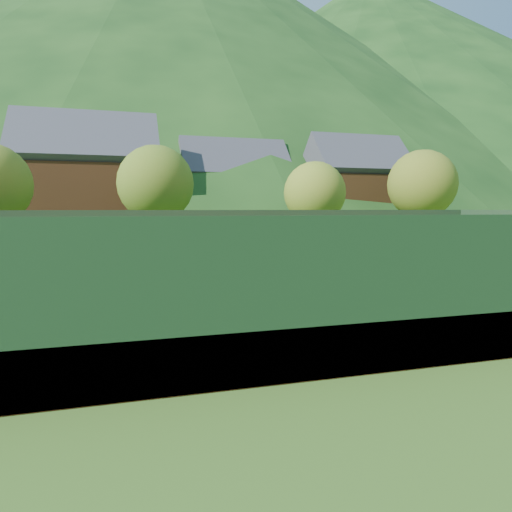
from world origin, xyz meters
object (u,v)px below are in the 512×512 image
object	(u,v)px
coach	(274,270)
ball_hopper	(163,282)
student_b	(311,257)
tennis_net	(279,266)
chalet_mid	(233,193)
student_c	(364,251)
student_a	(310,253)
chalet_left	(88,183)
chalet_right	(355,190)
student_d	(401,251)

from	to	relation	value
coach	ball_hopper	size ratio (longest dim) A/B	1.75
student_b	tennis_net	xyz separation A→B (m)	(-2.30, -1.66, -0.20)
student_b	chalet_mid	distance (m)	32.83
student_b	student_c	xyz separation A→B (m)	(3.56, 1.05, 0.07)
student_a	chalet_mid	size ratio (longest dim) A/B	0.13
student_a	chalet_mid	xyz separation A→B (m)	(3.43, 31.49, 4.16)
student_c	chalet_left	xyz separation A→B (m)	(-15.86, 27.29, 4.85)
chalet_mid	chalet_right	size ratio (longest dim) A/B	1.06
student_c	chalet_right	xyz separation A→B (m)	(14.14, 27.29, 4.46)
student_b	chalet_right	world-z (taller)	chalet_right
tennis_net	ball_hopper	world-z (taller)	tennis_net
student_a	chalet_left	world-z (taller)	chalet_left
student_a	student_d	distance (m)	5.42
chalet_left	chalet_mid	size ratio (longest dim) A/B	1.09
ball_hopper	chalet_left	distance (m)	35.21
student_d	tennis_net	distance (m)	8.37
student_d	ball_hopper	world-z (taller)	student_d
tennis_net	ball_hopper	xyz separation A→B (m)	(-5.57, -4.58, 0.25)
student_a	student_c	world-z (taller)	student_a
student_d	chalet_left	size ratio (longest dim) A/B	0.11
ball_hopper	chalet_mid	size ratio (longest dim) A/B	0.08
chalet_left	chalet_mid	distance (m)	16.51
coach	ball_hopper	bearing A→B (deg)	-179.28
tennis_net	student_c	bearing A→B (deg)	24.82
student_c	student_d	xyz separation A→B (m)	(2.14, -0.25, 0.00)
chalet_left	chalet_mid	world-z (taller)	chalet_left
student_d	student_b	bearing A→B (deg)	-6.38
coach	student_c	distance (m)	9.72
ball_hopper	student_b	bearing A→B (deg)	38.46
student_b	student_c	world-z (taller)	student_c
coach	student_b	size ratio (longest dim) A/B	1.24
coach	tennis_net	xyz separation A→B (m)	(1.47, 3.68, -0.37)
student_c	chalet_mid	size ratio (longest dim) A/B	0.12
coach	ball_hopper	world-z (taller)	coach
ball_hopper	student_a	bearing A→B (deg)	41.07
student_d	chalet_mid	xyz separation A→B (m)	(-1.99, 31.54, 4.19)
student_a	tennis_net	world-z (taller)	student_a
student_b	ball_hopper	size ratio (longest dim) A/B	1.41
student_d	chalet_left	distance (m)	33.25
student_d	chalet_mid	bearing A→B (deg)	-100.73
chalet_left	student_d	bearing A→B (deg)	-56.84
student_c	student_d	distance (m)	2.15
tennis_net	chalet_right	world-z (taller)	chalet_right
student_b	chalet_left	bearing A→B (deg)	-80.93
chalet_right	chalet_mid	bearing A→B (deg)	164.05
student_a	student_c	distance (m)	3.29
student_c	student_d	world-z (taller)	student_d
student_b	student_d	distance (m)	5.75
tennis_net	chalet_left	bearing A→B (deg)	108.43
ball_hopper	chalet_mid	xyz separation A→B (m)	(11.57, 38.58, 4.22)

